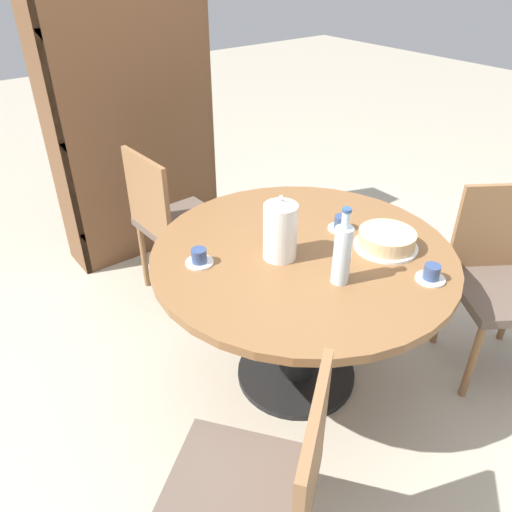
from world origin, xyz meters
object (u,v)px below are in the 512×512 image
object	(u,v)px
water_bottle	(342,253)
cup_a	(341,224)
cup_b	(431,274)
cup_c	(199,258)
chair_a	(501,278)
bookshelf	(134,125)
chair_b	(173,220)
coffee_pot	(280,230)
cake_main	(387,240)
chair_c	(259,494)

from	to	relation	value
water_bottle	cup_a	size ratio (longest dim) A/B	2.74
cup_b	cup_c	size ratio (longest dim) A/B	1.00
chair_a	bookshelf	distance (m)	2.18
cup_a	cup_c	xyz separation A→B (m)	(-0.63, 0.15, 0.00)
chair_b	cup_c	world-z (taller)	chair_b
coffee_pot	cup_b	distance (m)	0.59
water_bottle	cup_c	distance (m)	0.55
coffee_pot	cake_main	size ratio (longest dim) A/B	1.03
bookshelf	cup_a	bearing A→B (deg)	98.53
chair_b	chair_a	bearing A→B (deg)	-149.10
cup_a	cake_main	bearing A→B (deg)	-80.94
bookshelf	cake_main	world-z (taller)	bookshelf
chair_c	cup_b	world-z (taller)	chair_c
cake_main	cup_b	bearing A→B (deg)	-100.54
coffee_pot	cup_c	world-z (taller)	coffee_pot
cake_main	cup_c	distance (m)	0.76
water_bottle	cup_b	distance (m)	0.35
chair_b	cake_main	distance (m)	1.21
coffee_pot	cup_a	world-z (taller)	coffee_pot
chair_b	cup_b	size ratio (longest dim) A/B	7.96
bookshelf	cup_a	size ratio (longest dim) A/B	15.37
chair_b	chair_c	distance (m)	1.65
cup_c	water_bottle	bearing A→B (deg)	-50.44
chair_c	cup_c	xyz separation A→B (m)	(0.32, 0.79, 0.25)
bookshelf	coffee_pot	world-z (taller)	bookshelf
bookshelf	cup_c	size ratio (longest dim) A/B	15.37
water_bottle	cup_b	bearing A→B (deg)	-36.09
bookshelf	water_bottle	world-z (taller)	bookshelf
cake_main	cup_c	world-z (taller)	cake_main
chair_b	bookshelf	bearing A→B (deg)	-13.14
chair_c	bookshelf	size ratio (longest dim) A/B	0.52
chair_a	water_bottle	xyz separation A→B (m)	(-0.85, 0.22, 0.35)
cake_main	cup_a	xyz separation A→B (m)	(-0.04, 0.22, -0.01)
coffee_pot	cup_c	bearing A→B (deg)	151.30
chair_a	coffee_pot	size ratio (longest dim) A/B	3.27
bookshelf	water_bottle	size ratio (longest dim) A/B	5.61
chair_a	cup_c	distance (m)	1.38
water_bottle	cup_a	world-z (taller)	water_bottle
chair_a	chair_b	bearing A→B (deg)	156.60
chair_b	cup_a	distance (m)	0.99
chair_a	chair_b	size ratio (longest dim) A/B	1.00
chair_b	bookshelf	distance (m)	0.72
coffee_pot	chair_c	bearing A→B (deg)	-133.33
chair_c	cup_c	bearing A→B (deg)	-149.25
chair_a	cup_b	bearing A→B (deg)	-148.59
chair_b	bookshelf	size ratio (longest dim) A/B	0.52
bookshelf	chair_b	bearing A→B (deg)	79.13
bookshelf	cake_main	distance (m)	1.76
chair_c	water_bottle	distance (m)	0.84
chair_a	cup_a	bearing A→B (deg)	172.08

